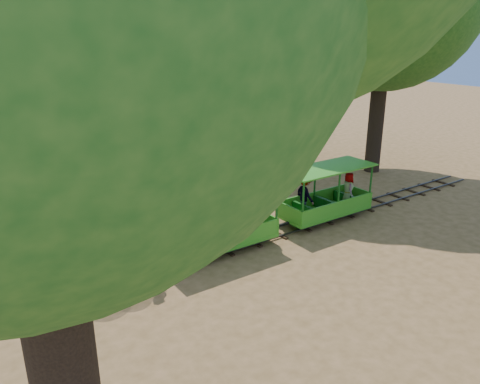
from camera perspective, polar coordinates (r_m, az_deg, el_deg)
ground at (r=14.39m, az=1.41°, el=-6.07°), size 90.00×90.00×0.00m
track at (r=14.36m, az=1.42°, el=-5.82°), size 22.00×1.00×0.10m
locomotive at (r=12.01m, az=-15.08°, el=-3.76°), size 2.44×1.15×2.81m
carriage_front at (r=13.51m, az=-2.29°, el=-4.25°), size 3.38×1.43×1.76m
carriage_rear at (r=15.93m, az=10.06°, el=-0.66°), size 3.38×1.38×1.76m
oak_ne at (r=22.36m, az=1.45°, el=20.65°), size 7.29×6.41×9.33m
fence at (r=20.79m, az=-11.69°, el=3.30°), size 18.10×0.10×1.00m
shrub_west at (r=20.73m, az=-25.10°, el=2.31°), size 2.18×1.68×1.51m
shrub_mid_w at (r=21.77m, az=-13.59°, el=5.16°), size 3.03×2.33×2.10m
shrub_mid_e at (r=22.22m, az=-11.11°, el=4.68°), size 2.02×1.55×1.40m
shrub_east at (r=25.13m, az=1.57°, el=7.01°), size 2.37×1.83×1.64m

